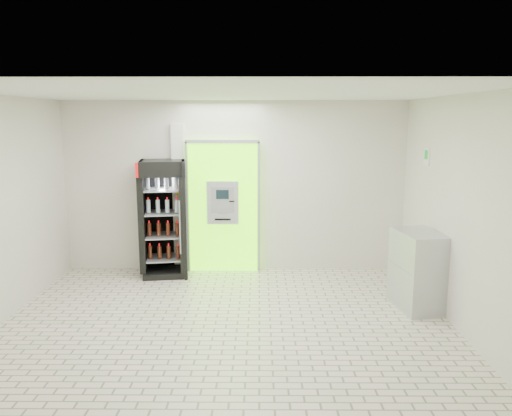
{
  "coord_description": "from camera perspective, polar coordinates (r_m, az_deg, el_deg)",
  "views": [
    {
      "loc": [
        0.44,
        -6.23,
        2.71
      ],
      "look_at": [
        0.39,
        1.2,
        1.36
      ],
      "focal_mm": 35.0,
      "sensor_mm": 36.0,
      "label": 1
    }
  ],
  "objects": [
    {
      "name": "steel_cabinet",
      "position": [
        7.53,
        18.08,
        -6.79
      ],
      "size": [
        0.7,
        0.92,
        1.12
      ],
      "rotation": [
        0.0,
        0.0,
        0.17
      ],
      "color": "#ADAFB4",
      "rests_on": "ground"
    },
    {
      "name": "pillar",
      "position": [
        8.9,
        -8.77,
        1.1
      ],
      "size": [
        0.22,
        0.11,
        2.6
      ],
      "color": "silver",
      "rests_on": "ground"
    },
    {
      "name": "room_shell",
      "position": [
        6.3,
        -3.6,
        2.39
      ],
      "size": [
        6.0,
        6.0,
        6.0
      ],
      "color": "silver",
      "rests_on": "ground"
    },
    {
      "name": "beverage_cooler",
      "position": [
        8.73,
        -10.43,
        -1.41
      ],
      "size": [
        0.85,
        0.8,
        2.0
      ],
      "rotation": [
        0.0,
        0.0,
        0.16
      ],
      "color": "black",
      "rests_on": "ground"
    },
    {
      "name": "exit_sign",
      "position": [
        8.06,
        18.92,
        5.59
      ],
      "size": [
        0.02,
        0.22,
        0.26
      ],
      "color": "white",
      "rests_on": "room_shell"
    },
    {
      "name": "ground",
      "position": [
        6.8,
        -3.42,
        -13.16
      ],
      "size": [
        6.0,
        6.0,
        0.0
      ],
      "primitive_type": "plane",
      "color": "beige",
      "rests_on": "ground"
    },
    {
      "name": "atm_assembly",
      "position": [
        8.8,
        -3.77,
        0.24
      ],
      "size": [
        1.3,
        0.24,
        2.33
      ],
      "color": "#61EA07",
      "rests_on": "ground"
    }
  ]
}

